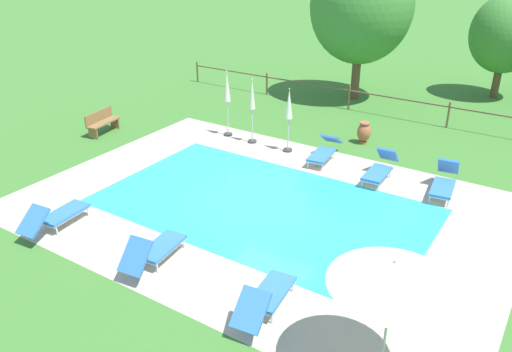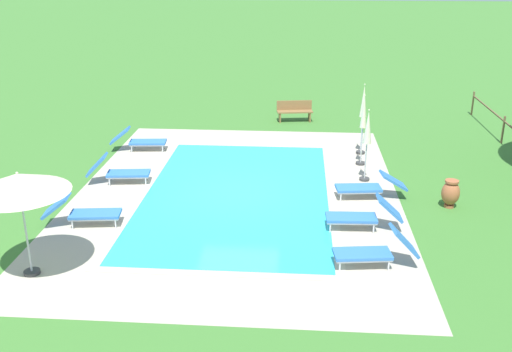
# 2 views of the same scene
# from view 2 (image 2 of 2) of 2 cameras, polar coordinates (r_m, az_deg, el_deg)

# --- Properties ---
(ground_plane) EXTENTS (160.00, 160.00, 0.00)m
(ground_plane) POSITION_cam_2_polar(r_m,az_deg,el_deg) (17.54, -1.85, -1.71)
(ground_plane) COLOR #3D752D
(pool_deck_paving) EXTENTS (13.36, 9.51, 0.01)m
(pool_deck_paving) POSITION_cam_2_polar(r_m,az_deg,el_deg) (17.54, -1.85, -1.70)
(pool_deck_paving) COLOR #B2A893
(pool_deck_paving) RESTS_ON ground
(swimming_pool_water) EXTENTS (9.22, 5.36, 0.01)m
(swimming_pool_water) POSITION_cam_2_polar(r_m,az_deg,el_deg) (17.54, -1.85, -1.70)
(swimming_pool_water) COLOR #2DB7C6
(swimming_pool_water) RESTS_ON ground
(pool_coping_rim) EXTENTS (9.70, 5.84, 0.01)m
(pool_coping_rim) POSITION_cam_2_polar(r_m,az_deg,el_deg) (17.54, -1.85, -1.68)
(pool_coping_rim) COLOR #C0B59F
(pool_coping_rim) RESTS_ON ground
(sun_lounger_north_near_steps) EXTENTS (0.67, 1.96, 0.91)m
(sun_lounger_north_near_steps) POSITION_cam_2_polar(r_m,az_deg,el_deg) (15.42, 10.25, -3.76)
(sun_lounger_north_near_steps) COLOR #3370BC
(sun_lounger_north_near_steps) RESTS_ON ground
(sun_lounger_north_mid) EXTENTS (0.82, 1.97, 0.94)m
(sun_lounger_north_mid) POSITION_cam_2_polar(r_m,az_deg,el_deg) (18.71, -13.10, 0.46)
(sun_lounger_north_mid) COLOR #3370BC
(sun_lounger_north_mid) RESTS_ON ground
(sun_lounger_north_far) EXTENTS (0.83, 2.09, 0.78)m
(sun_lounger_north_far) POSITION_cam_2_polar(r_m,az_deg,el_deg) (17.41, 10.85, -0.98)
(sun_lounger_north_far) COLOR #3370BC
(sun_lounger_north_far) RESTS_ON ground
(sun_lounger_north_end) EXTENTS (0.78, 2.03, 0.86)m
(sun_lounger_north_end) POSITION_cam_2_polar(r_m,az_deg,el_deg) (21.73, -11.19, 3.40)
(sun_lounger_north_end) COLOR #3370BC
(sun_lounger_north_end) RESTS_ON ground
(sun_lounger_south_near_corner) EXTENTS (0.84, 2.05, 0.85)m
(sun_lounger_south_near_corner) POSITION_cam_2_polar(r_m,az_deg,el_deg) (16.03, -16.32, -3.37)
(sun_lounger_south_near_corner) COLOR #3370BC
(sun_lounger_south_near_corner) RESTS_ON ground
(sun_lounger_south_mid) EXTENTS (0.83, 1.96, 0.95)m
(sun_lounger_south_mid) POSITION_cam_2_polar(r_m,az_deg,el_deg) (13.70, 11.40, -7.08)
(sun_lounger_south_mid) COLOR #3370BC
(sun_lounger_south_mid) RESTS_ON ground
(patio_umbrella_open_foreground) EXTENTS (2.14, 2.14, 2.43)m
(patio_umbrella_open_foreground) POSITION_cam_2_polar(r_m,az_deg,el_deg) (13.33, -22.01, -0.69)
(patio_umbrella_open_foreground) COLOR #383838
(patio_umbrella_open_foreground) RESTS_ON ground
(patio_umbrella_closed_row_west) EXTENTS (0.32, 0.32, 2.52)m
(patio_umbrella_closed_row_west) POSITION_cam_2_polar(r_m,az_deg,el_deg) (20.94, 10.35, 6.53)
(patio_umbrella_closed_row_west) COLOR #383838
(patio_umbrella_closed_row_west) RESTS_ON ground
(patio_umbrella_closed_row_mid_west) EXTENTS (0.32, 0.32, 2.30)m
(patio_umbrella_closed_row_mid_west) POSITION_cam_2_polar(r_m,az_deg,el_deg) (18.39, 10.75, 4.09)
(patio_umbrella_closed_row_mid_west) COLOR #383838
(patio_umbrella_closed_row_mid_west) RESTS_ON ground
(patio_umbrella_closed_row_centre) EXTENTS (0.32, 0.32, 2.41)m
(patio_umbrella_closed_row_centre) POSITION_cam_2_polar(r_m,az_deg,el_deg) (19.84, 10.35, 5.34)
(patio_umbrella_closed_row_centre) COLOR #383838
(patio_umbrella_closed_row_centre) RESTS_ON ground
(wooden_bench_lawn_side) EXTENTS (0.67, 1.55, 0.87)m
(wooden_bench_lawn_side) POSITION_cam_2_polar(r_m,az_deg,el_deg) (25.20, 3.76, 6.34)
(wooden_bench_lawn_side) COLOR olive
(wooden_bench_lawn_side) RESTS_ON ground
(terracotta_urn_near_fence) EXTENTS (0.50, 0.50, 0.81)m
(terracotta_urn_near_fence) POSITION_cam_2_polar(r_m,az_deg,el_deg) (17.33, 18.32, -1.56)
(terracotta_urn_near_fence) COLOR #A85B38
(terracotta_urn_near_fence) RESTS_ON ground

